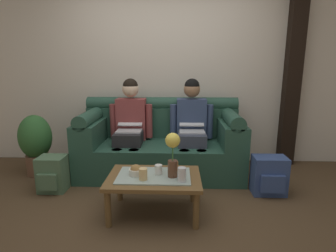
# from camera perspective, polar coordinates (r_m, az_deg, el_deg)

# --- Properties ---
(ground_plane) EXTENTS (14.00, 14.00, 0.00)m
(ground_plane) POSITION_cam_1_polar(r_m,az_deg,el_deg) (2.61, -3.16, -19.23)
(ground_plane) COLOR #4C3823
(back_wall_patterned) EXTENTS (6.00, 0.12, 2.90)m
(back_wall_patterned) POSITION_cam_1_polar(r_m,az_deg,el_deg) (3.91, -1.09, 13.67)
(back_wall_patterned) COLOR beige
(back_wall_patterned) RESTS_ON ground_plane
(timber_pillar) EXTENTS (0.20, 0.20, 2.90)m
(timber_pillar) POSITION_cam_1_polar(r_m,az_deg,el_deg) (4.09, 25.03, 12.48)
(timber_pillar) COLOR black
(timber_pillar) RESTS_ON ground_plane
(couch) EXTENTS (2.04, 0.88, 0.96)m
(couch) POSITION_cam_1_polar(r_m,az_deg,el_deg) (3.53, -1.50, -3.91)
(couch) COLOR #234738
(couch) RESTS_ON ground_plane
(person_left) EXTENTS (0.56, 0.67, 1.22)m
(person_left) POSITION_cam_1_polar(r_m,az_deg,el_deg) (3.50, -8.01, 0.65)
(person_left) COLOR #232326
(person_left) RESTS_ON ground_plane
(person_right) EXTENTS (0.56, 0.67, 1.22)m
(person_right) POSITION_cam_1_polar(r_m,az_deg,el_deg) (3.45, 5.03, 0.55)
(person_right) COLOR #383D4C
(person_right) RESTS_ON ground_plane
(coffee_table) EXTENTS (0.86, 0.58, 0.38)m
(coffee_table) POSITION_cam_1_polar(r_m,az_deg,el_deg) (2.57, -2.98, -11.51)
(coffee_table) COLOR brown
(coffee_table) RESTS_ON ground_plane
(flower_vase) EXTENTS (0.13, 0.13, 0.41)m
(flower_vase) POSITION_cam_1_polar(r_m,az_deg,el_deg) (2.42, 1.00, -5.10)
(flower_vase) COLOR brown
(flower_vase) RESTS_ON coffee_table
(snack_bowl) EXTENTS (0.13, 0.13, 0.10)m
(snack_bowl) POSITION_cam_1_polar(r_m,az_deg,el_deg) (2.55, -6.83, -9.39)
(snack_bowl) COLOR silver
(snack_bowl) RESTS_ON coffee_table
(cup_near_left) EXTENTS (0.08, 0.08, 0.11)m
(cup_near_left) POSITION_cam_1_polar(r_m,az_deg,el_deg) (2.44, -5.28, -10.10)
(cup_near_left) COLOR #DBB77A
(cup_near_left) RESTS_ON coffee_table
(cup_near_right) EXTENTS (0.07, 0.07, 0.09)m
(cup_near_right) POSITION_cam_1_polar(r_m,az_deg,el_deg) (2.55, -2.02, -9.20)
(cup_near_right) COLOR white
(cup_near_right) RESTS_ON coffee_table
(cup_far_center) EXTENTS (0.07, 0.07, 0.13)m
(cup_far_center) POSITION_cam_1_polar(r_m,az_deg,el_deg) (2.39, 2.95, -10.23)
(cup_far_center) COLOR silver
(cup_far_center) RESTS_ON coffee_table
(cup_far_left) EXTENTS (0.08, 0.08, 0.09)m
(cup_far_left) POSITION_cam_1_polar(r_m,az_deg,el_deg) (2.63, 1.26, -8.47)
(cup_far_left) COLOR #B26633
(cup_far_left) RESTS_ON coffee_table
(backpack_left) EXTENTS (0.29, 0.29, 0.40)m
(backpack_left) POSITION_cam_1_polar(r_m,az_deg,el_deg) (3.31, -23.22, -9.34)
(backpack_left) COLOR #4C6B4C
(backpack_left) RESTS_ON ground_plane
(backpack_right) EXTENTS (0.36, 0.28, 0.42)m
(backpack_right) POSITION_cam_1_polar(r_m,az_deg,el_deg) (3.18, 20.61, -9.83)
(backpack_right) COLOR #33477A
(backpack_right) RESTS_ON ground_plane
(potted_plant) EXTENTS (0.40, 0.40, 0.78)m
(potted_plant) POSITION_cam_1_polar(r_m,az_deg,el_deg) (3.82, -26.20, -3.06)
(potted_plant) COLOR brown
(potted_plant) RESTS_ON ground_plane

